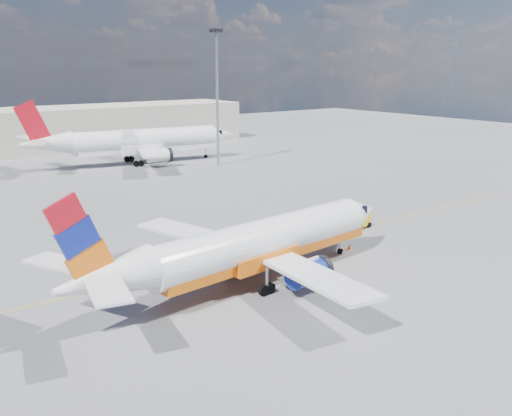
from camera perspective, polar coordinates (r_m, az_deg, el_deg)
ground at (r=50.29m, az=5.28°, el=-4.52°), size 240.00×240.00×0.00m
taxi_line at (r=52.44m, az=3.10°, el=-3.68°), size 70.00×0.15×0.01m
terminal_main at (r=117.00m, az=-18.08°, el=7.61°), size 70.00×14.00×8.00m
main_jet at (r=42.42m, az=-0.10°, el=-3.67°), size 30.48×23.98×9.24m
second_jet at (r=96.21m, az=-11.64°, el=6.51°), size 36.17×28.33×10.95m
gse_tug at (r=57.92m, az=9.99°, el=-1.12°), size 3.22×2.40×2.09m
traffic_cone at (r=51.58m, az=9.32°, el=-3.85°), size 0.39×0.39×0.55m
floodlight_mast at (r=92.18m, az=-3.93°, el=12.14°), size 1.56×1.56×21.32m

